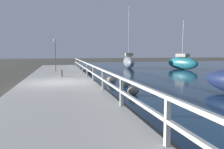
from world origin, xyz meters
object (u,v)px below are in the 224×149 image
object	(u,v)px
dock_lamp	(55,46)
sailboat_gray	(129,61)
sailboat_teal	(182,63)
mooring_bollard	(61,73)

from	to	relation	value
dock_lamp	sailboat_gray	distance (m)	11.35
sailboat_teal	sailboat_gray	size ratio (longest dim) A/B	0.72
mooring_bollard	sailboat_teal	xyz separation A→B (m)	(14.10, 6.69, 0.29)
mooring_bollard	dock_lamp	bearing A→B (deg)	96.68
dock_lamp	sailboat_teal	size ratio (longest dim) A/B	0.53
sailboat_teal	sailboat_gray	xyz separation A→B (m)	(-5.42, 3.97, 0.02)
sailboat_teal	sailboat_gray	distance (m)	6.72
dock_lamp	sailboat_gray	xyz separation A→B (m)	(9.18, 6.44, -1.79)
mooring_bollard	dock_lamp	xyz separation A→B (m)	(-0.49, 4.22, 2.10)
mooring_bollard	sailboat_teal	size ratio (longest dim) A/B	0.10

